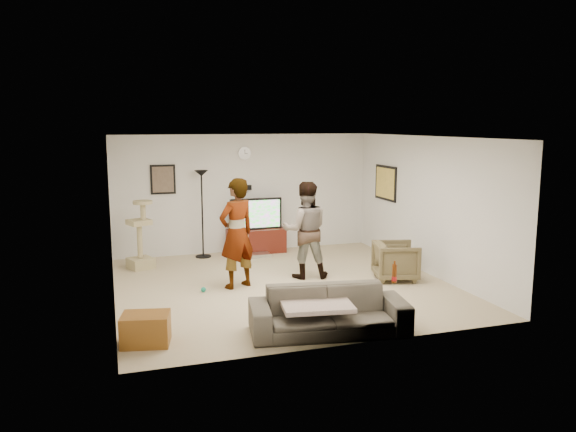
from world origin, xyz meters
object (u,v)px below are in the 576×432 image
object	(u,v)px
tv	(256,214)
person_left	(237,233)
armchair	(396,261)
side_table	(146,329)
tv_stand	(256,241)
floor_lamp	(202,214)
cat_tree	(139,234)
person_right	(305,230)
beer_bottle	(394,274)
sofa	(329,311)

from	to	relation	value
tv	person_left	bearing A→B (deg)	-111.62
armchair	side_table	size ratio (longest dim) A/B	1.26
tv_stand	armchair	bearing A→B (deg)	-56.88
person_left	floor_lamp	bearing A→B (deg)	-109.37
cat_tree	floor_lamp	bearing A→B (deg)	23.29
floor_lamp	side_table	size ratio (longest dim) A/B	3.06
person_left	person_right	distance (m)	1.31
tv	armchair	xyz separation A→B (m)	(1.81, -2.78, -0.50)
cat_tree	person_right	bearing A→B (deg)	-29.06
side_table	tv_stand	bearing A→B (deg)	59.99
tv_stand	side_table	xyz separation A→B (m)	(-2.58, -4.47, -0.06)
person_right	armchair	bearing A→B (deg)	168.85
cat_tree	person_left	world-z (taller)	person_left
beer_bottle	side_table	bearing A→B (deg)	174.07
person_left	tv_stand	bearing A→B (deg)	-135.83
tv	side_table	bearing A→B (deg)	-120.01
tv_stand	floor_lamp	bearing A→B (deg)	-177.15
tv_stand	sofa	world-z (taller)	sofa
tv	floor_lamp	distance (m)	1.15
tv	person_right	size ratio (longest dim) A/B	0.64
person_left	sofa	bearing A→B (deg)	81.48
floor_lamp	cat_tree	world-z (taller)	floor_lamp
tv	side_table	size ratio (longest dim) A/B	1.90
person_left	side_table	xyz separation A→B (m)	(-1.63, -2.08, -0.73)
floor_lamp	sofa	world-z (taller)	floor_lamp
tv_stand	tv	xyz separation A→B (m)	(0.00, 0.00, 0.58)
sofa	armchair	distance (m)	2.90
person_right	beer_bottle	distance (m)	2.68
person_left	person_right	size ratio (longest dim) A/B	1.07
tv_stand	person_left	distance (m)	2.65
cat_tree	sofa	size ratio (longest dim) A/B	0.64
person_left	armchair	bearing A→B (deg)	147.70
tv	person_left	xyz separation A→B (m)	(-0.95, -2.39, 0.08)
floor_lamp	tv_stand	bearing A→B (deg)	2.85
armchair	sofa	bearing A→B (deg)	148.81
tv	beer_bottle	distance (m)	4.85
beer_bottle	side_table	world-z (taller)	beer_bottle
tv	cat_tree	bearing A→B (deg)	-165.91
person_left	sofa	xyz separation A→B (m)	(0.68, -2.42, -0.62)
tv	side_table	xyz separation A→B (m)	(-2.58, -4.47, -0.64)
person_right	side_table	distance (m)	3.79
side_table	armchair	bearing A→B (deg)	20.99
tv	cat_tree	xyz separation A→B (m)	(-2.43, -0.61, -0.18)
tv_stand	cat_tree	size ratio (longest dim) A/B	0.94
tv_stand	cat_tree	xyz separation A→B (m)	(-2.43, -0.61, 0.40)
person_right	beer_bottle	size ratio (longest dim) A/B	6.88
beer_bottle	floor_lamp	bearing A→B (deg)	110.99
armchair	side_table	distance (m)	4.71
beer_bottle	armchair	world-z (taller)	beer_bottle
floor_lamp	sofa	distance (m)	4.86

